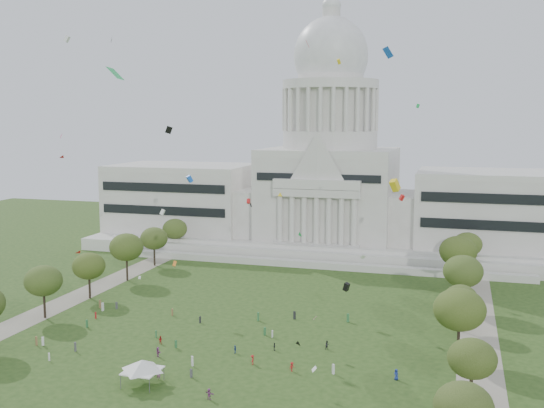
{
  "coord_description": "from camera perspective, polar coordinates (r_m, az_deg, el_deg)",
  "views": [
    {
      "loc": [
        43.59,
        -100.52,
        44.17
      ],
      "look_at": [
        0.0,
        45.0,
        24.0
      ],
      "focal_mm": 42.0,
      "sensor_mm": 36.0,
      "label": 1
    }
  ],
  "objects": [
    {
      "name": "kite_swarm",
      "position": [
        116.81,
        -4.18,
        -0.57
      ],
      "size": [
        72.54,
        105.43,
        57.43
      ],
      "color": "green",
      "rests_on": "ground"
    },
    {
      "name": "distant_crowd",
      "position": [
        136.12,
        -8.94,
        -11.08
      ],
      "size": [
        61.12,
        38.7,
        1.95
      ],
      "color": "silver",
      "rests_on": "ground"
    },
    {
      "name": "row_tree_r_2",
      "position": [
        122.9,
        16.47,
        -9.06
      ],
      "size": [
        9.55,
        9.55,
        13.58
      ],
      "color": "black",
      "rests_on": "ground"
    },
    {
      "name": "person_7",
      "position": [
        114.33,
        -10.13,
        -14.82
      ],
      "size": [
        0.77,
        0.69,
        1.72
      ],
      "primitive_type": "imported",
      "rotation": [
        0.0,
        0.0,
        3.59
      ],
      "color": "#994C8C",
      "rests_on": "ground"
    },
    {
      "name": "row_tree_r_3",
      "position": [
        140.01,
        16.56,
        -8.12
      ],
      "size": [
        7.01,
        7.01,
        9.98
      ],
      "color": "black",
      "rests_on": "ground"
    },
    {
      "name": "row_tree_r_1",
      "position": [
        105.34,
        17.51,
        -13.08
      ],
      "size": [
        7.58,
        7.58,
        10.78
      ],
      "color": "black",
      "rests_on": "ground"
    },
    {
      "name": "ground",
      "position": [
        118.14,
        -6.48,
        -14.44
      ],
      "size": [
        400.0,
        400.0,
        0.0
      ],
      "primitive_type": "plane",
      "color": "#284517",
      "rests_on": "ground"
    },
    {
      "name": "row_tree_r_5",
      "position": [
        174.11,
        16.35,
        -4.09
      ],
      "size": [
        9.82,
        9.82,
        13.96
      ],
      "color": "black",
      "rests_on": "ground"
    },
    {
      "name": "row_tree_l_6",
      "position": [
        213.17,
        -8.7,
        -2.22
      ],
      "size": [
        8.19,
        8.19,
        11.64
      ],
      "color": "black",
      "rests_on": "ground"
    },
    {
      "name": "person_9",
      "position": [
        115.99,
        1.8,
        -14.37
      ],
      "size": [
        1.07,
        1.23,
        1.7
      ],
      "primitive_type": "imported",
      "rotation": [
        0.0,
        0.0,
        1.01
      ],
      "color": "#B21E1E",
      "rests_on": "ground"
    },
    {
      "name": "path_right",
      "position": [
        137.86,
        17.97,
        -11.5
      ],
      "size": [
        8.0,
        160.0,
        0.04
      ],
      "primitive_type": "cube",
      "color": "gray",
      "rests_on": "ground"
    },
    {
      "name": "row_tree_l_4",
      "position": [
        179.69,
        -12.92,
        -3.79
      ],
      "size": [
        9.29,
        9.29,
        13.21
      ],
      "color": "black",
      "rests_on": "ground"
    },
    {
      "name": "person_10",
      "position": [
        125.49,
        0.22,
        -12.67
      ],
      "size": [
        0.82,
        1.03,
        1.55
      ],
      "primitive_type": "imported",
      "rotation": [
        0.0,
        0.0,
        1.99
      ],
      "color": "#26262B",
      "rests_on": "ground"
    },
    {
      "name": "person_3",
      "position": [
        118.95,
        -1.77,
        -13.78
      ],
      "size": [
        0.69,
        1.19,
        1.78
      ],
      "primitive_type": "imported",
      "rotation": [
        0.0,
        0.0,
        4.79
      ],
      "color": "#B21E1E",
      "rests_on": "ground"
    },
    {
      "name": "event_tent",
      "position": [
        111.88,
        -11.55,
        -13.95
      ],
      "size": [
        8.02,
        8.02,
        4.43
      ],
      "color": "#4C4C4C",
      "rests_on": "ground"
    },
    {
      "name": "person_8",
      "position": [
        130.83,
        -9.97,
        -11.91
      ],
      "size": [
        0.81,
        0.52,
        1.62
      ],
      "primitive_type": "imported",
      "rotation": [
        0.0,
        0.0,
        3.09
      ],
      "color": "#B21E1E",
      "rests_on": "ground"
    },
    {
      "name": "person_0",
      "position": [
        114.48,
        11.07,
        -14.76
      ],
      "size": [
        1.12,
        1.03,
        1.91
      ],
      "primitive_type": "imported",
      "rotation": [
        0.0,
        0.0,
        5.68
      ],
      "color": "navy",
      "rests_on": "ground"
    },
    {
      "name": "row_tree_l_3",
      "position": [
        164.48,
        -16.1,
        -5.37
      ],
      "size": [
        8.12,
        8.12,
        11.55
      ],
      "color": "black",
      "rests_on": "ground"
    },
    {
      "name": "person_5",
      "position": [
        124.3,
        -10.19,
        -12.91
      ],
      "size": [
        1.79,
        1.65,
        1.89
      ],
      "primitive_type": "imported",
      "rotation": [
        0.0,
        0.0,
        2.45
      ],
      "color": "#994C8C",
      "rests_on": "ground"
    },
    {
      "name": "row_tree_l_2",
      "position": [
        151.69,
        -19.82,
        -6.49
      ],
      "size": [
        8.42,
        8.42,
        11.97
      ],
      "color": "black",
      "rests_on": "ground"
    },
    {
      "name": "path_left",
      "position": [
        165.45,
        -17.89,
        -8.29
      ],
      "size": [
        8.0,
        160.0,
        0.04
      ],
      "primitive_type": "cube",
      "color": "gray",
      "rests_on": "ground"
    },
    {
      "name": "row_tree_r_4",
      "position": [
        154.56,
        16.75,
        -5.81
      ],
      "size": [
        9.19,
        9.19,
        13.06
      ],
      "color": "black",
      "rests_on": "ground"
    },
    {
      "name": "row_tree_l_5",
      "position": [
        196.44,
        -10.53,
        -3.05
      ],
      "size": [
        8.33,
        8.33,
        11.85
      ],
      "color": "black",
      "rests_on": "ground"
    },
    {
      "name": "row_tree_r_0",
      "position": [
        88.76,
        16.79,
        -17.0
      ],
      "size": [
        7.67,
        7.67,
        10.91
      ],
      "color": "black",
      "rests_on": "ground"
    },
    {
      "name": "person_2",
      "position": [
        126.46,
        4.97,
        -12.48
      ],
      "size": [
        0.97,
        1.0,
        1.77
      ],
      "primitive_type": "imported",
      "rotation": [
        0.0,
        0.0,
        0.85
      ],
      "color": "#26262B",
      "rests_on": "ground"
    },
    {
      "name": "capitol",
      "position": [
        219.6,
        5.14,
        1.82
      ],
      "size": [
        160.0,
        64.5,
        91.3
      ],
      "color": "silver",
      "rests_on": "ground"
    },
    {
      "name": "row_tree_r_6",
      "position": [
        192.01,
        17.12,
        -3.48
      ],
      "size": [
        8.42,
        8.42,
        11.97
      ],
      "color": "black",
      "rests_on": "ground"
    },
    {
      "name": "person_4",
      "position": [
        124.32,
        -3.33,
        -12.87
      ],
      "size": [
        0.61,
        0.98,
        1.58
      ],
      "primitive_type": "imported",
      "rotation": [
        0.0,
        0.0,
        4.83
      ],
      "color": "navy",
      "rests_on": "ground"
    },
    {
      "name": "person_11",
      "position": [
        105.88,
        -5.66,
        -16.59
      ],
      "size": [
        1.83,
        1.16,
        1.83
      ],
      "primitive_type": "imported",
      "rotation": [
        0.0,
        0.0,
        2.83
      ],
      "color": "#994C8C",
      "rests_on": "ground"
    }
  ]
}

